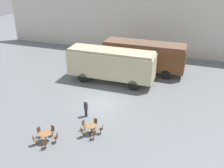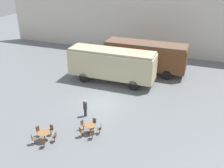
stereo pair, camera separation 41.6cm
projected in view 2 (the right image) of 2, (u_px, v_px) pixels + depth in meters
ground_plane at (102, 102)px, 23.86m from camera, size 80.00×80.00×0.00m
backdrop_wall at (144, 22)px, 35.24m from camera, size 44.00×0.15×9.00m
passenger_coach_wooden at (145, 55)px, 29.63m from camera, size 9.62×2.86×3.69m
passenger_coach_vintage at (112, 63)px, 27.12m from camera, size 9.48×2.66×3.71m
cafe_table_near at (90, 127)px, 19.24m from camera, size 0.81×0.81×0.74m
cafe_table_mid at (44, 134)px, 18.41m from camera, size 0.88×0.88×0.75m
cafe_chair_0 at (83, 124)px, 19.69m from camera, size 0.39×0.37×0.87m
cafe_chair_1 at (81, 131)px, 18.87m from camera, size 0.40×0.40×0.87m
cafe_chair_2 at (92, 134)px, 18.59m from camera, size 0.40×0.40×0.87m
cafe_chair_3 at (100, 128)px, 19.25m from camera, size 0.39×0.37×0.87m
cafe_chair_4 at (94, 122)px, 19.93m from camera, size 0.36×0.36×0.87m
cafe_chair_5 at (33, 138)px, 18.09m from camera, size 0.40×0.41×0.87m
cafe_chair_6 at (43, 142)px, 17.72m from camera, size 0.39×0.40×0.87m
cafe_chair_7 at (55, 136)px, 18.34m from camera, size 0.38×0.36×0.87m
cafe_chair_8 at (51, 129)px, 19.10m from camera, size 0.36×0.37×0.87m
cafe_chair_9 at (38, 131)px, 18.95m from camera, size 0.40×0.38×0.87m
visitor_person at (85, 108)px, 21.35m from camera, size 0.34×0.34×1.56m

